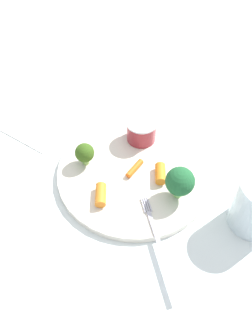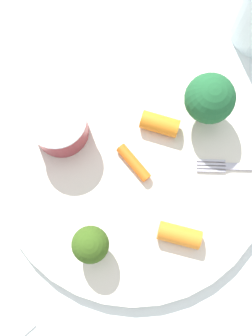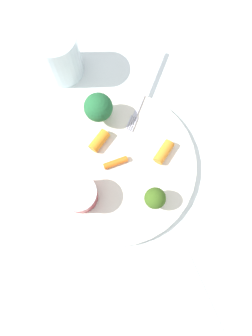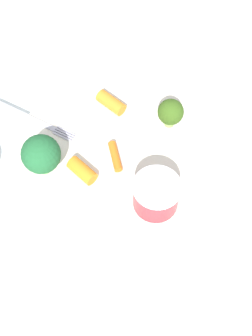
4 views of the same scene
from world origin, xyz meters
The scene contains 8 objects.
ground_plane centered at (0.00, 0.00, 0.00)m, with size 2.40×2.40×0.00m, color white.
plate centered at (0.00, 0.00, 0.01)m, with size 0.27×0.27×0.01m, color silver.
sauce_cup centered at (0.05, -0.06, 0.03)m, with size 0.06×0.06×0.04m.
broccoli_floret_0 centered at (0.07, 0.06, 0.04)m, with size 0.03×0.03×0.04m.
broccoli_floret_1 centered at (-0.08, -0.02, 0.05)m, with size 0.05×0.05×0.06m.
carrot_stick_0 centered at (-0.01, 0.08, 0.02)m, with size 0.02×0.02×0.04m, color orange.
carrot_stick_1 centered at (0.00, 0.00, 0.02)m, with size 0.01×0.01×0.04m, color orange.
carrot_stick_2 centered at (-0.04, -0.03, 0.02)m, with size 0.02×0.02×0.04m, color orange.
Camera 2 is at (0.04, 0.08, 0.42)m, focal length 45.46 mm.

